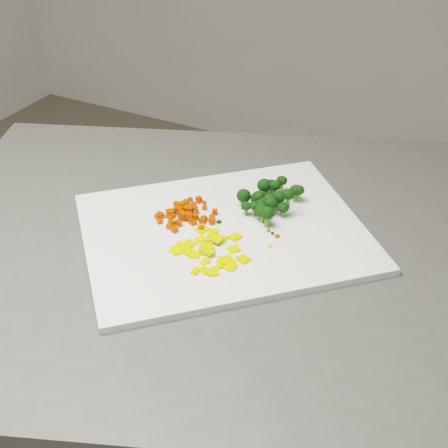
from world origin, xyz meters
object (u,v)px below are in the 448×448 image
at_px(counter_block, 253,429).
at_px(carrot_pile, 186,209).
at_px(cutting_board, 224,232).
at_px(broccoli_pile, 278,194).
at_px(pepper_pile, 211,246).

distance_m(counter_block, carrot_pile, 0.49).
height_order(counter_block, carrot_pile, carrot_pile).
distance_m(counter_block, cutting_board, 0.46).
relative_size(carrot_pile, broccoli_pile, 0.83).
distance_m(cutting_board, pepper_pile, 0.06).
height_order(counter_block, broccoli_pile, broccoli_pile).
relative_size(counter_block, carrot_pile, 11.32).
relative_size(counter_block, cutting_board, 2.52).
bearing_deg(pepper_pile, cutting_board, 98.61).
distance_m(counter_block, pepper_pile, 0.48).
bearing_deg(counter_block, pepper_pile, -128.83).
bearing_deg(cutting_board, carrot_pile, 175.87).
bearing_deg(broccoli_pile, pepper_pile, -105.14).
bearing_deg(pepper_pile, broccoli_pile, 74.86).
bearing_deg(carrot_pile, cutting_board, -4.13).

